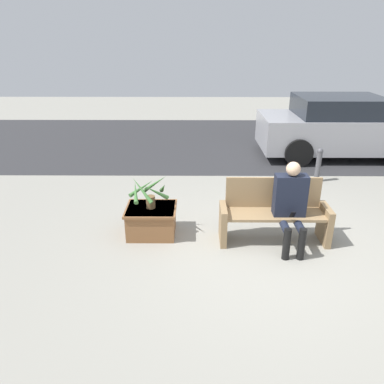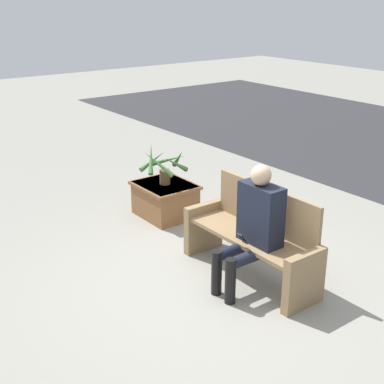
{
  "view_description": "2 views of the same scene",
  "coord_description": "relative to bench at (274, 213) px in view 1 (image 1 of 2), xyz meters",
  "views": [
    {
      "loc": [
        -1.1,
        -4.62,
        2.85
      ],
      "look_at": [
        -1.14,
        0.41,
        0.76
      ],
      "focal_mm": 35.0,
      "sensor_mm": 36.0,
      "label": 1
    },
    {
      "loc": [
        3.68,
        -3.1,
        2.78
      ],
      "look_at": [
        -0.98,
        0.39,
        0.6
      ],
      "focal_mm": 50.0,
      "sensor_mm": 36.0,
      "label": 2
    }
  ],
  "objects": [
    {
      "name": "ground_plane",
      "position": [
        -0.08,
        -0.39,
        -0.43
      ],
      "size": [
        30.0,
        30.0,
        0.0
      ],
      "primitive_type": "plane",
      "color": "gray"
    },
    {
      "name": "bollard_post",
      "position": [
        1.42,
        2.48,
        -0.05
      ],
      "size": [
        0.12,
        0.12,
        0.73
      ],
      "color": "#4C4C51",
      "rests_on": "ground_plane"
    },
    {
      "name": "road_surface",
      "position": [
        -0.08,
        5.8,
        -0.43
      ],
      "size": [
        20.0,
        6.0,
        0.01
      ],
      "primitive_type": "cube",
      "color": "#2D2D30",
      "rests_on": "ground_plane"
    },
    {
      "name": "person_seated",
      "position": [
        0.18,
        -0.18,
        0.27
      ],
      "size": [
        0.45,
        0.62,
        1.27
      ],
      "color": "black",
      "rests_on": "ground_plane"
    },
    {
      "name": "potted_plant",
      "position": [
        -1.86,
        0.16,
        0.27
      ],
      "size": [
        0.63,
        0.64,
        0.52
      ],
      "color": "brown",
      "rests_on": "planter_box"
    },
    {
      "name": "bench",
      "position": [
        0.0,
        0.0,
        0.0
      ],
      "size": [
        1.6,
        0.49,
        0.94
      ],
      "color": "#8C704C",
      "rests_on": "ground_plane"
    },
    {
      "name": "parked_car",
      "position": [
        2.48,
        4.37,
        0.32
      ],
      "size": [
        3.97,
        1.98,
        1.51
      ],
      "color": "#99999E",
      "rests_on": "ground_plane"
    },
    {
      "name": "planter_box",
      "position": [
        -1.84,
        0.15,
        -0.19
      ],
      "size": [
        0.77,
        0.66,
        0.45
      ],
      "color": "brown",
      "rests_on": "ground_plane"
    }
  ]
}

